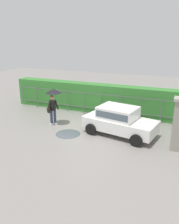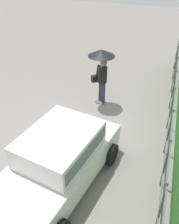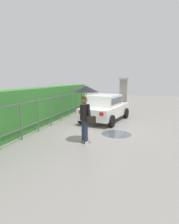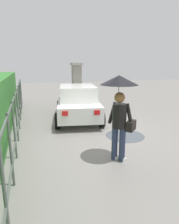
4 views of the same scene
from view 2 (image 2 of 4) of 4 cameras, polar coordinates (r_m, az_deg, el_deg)
ground_plane at (r=7.98m, az=-1.77°, el=-4.52°), size 40.00×40.00×0.00m
car at (r=6.00m, az=-7.06°, el=-10.42°), size 3.94×2.39×1.48m
pedestrian at (r=8.65m, az=2.79°, el=10.71°), size 0.91×0.91×2.11m
fence_section at (r=7.04m, az=17.72°, el=-4.00°), size 12.25×0.05×1.50m
puddle_near at (r=8.56m, az=-6.21°, el=-1.67°), size 1.30×1.30×0.00m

